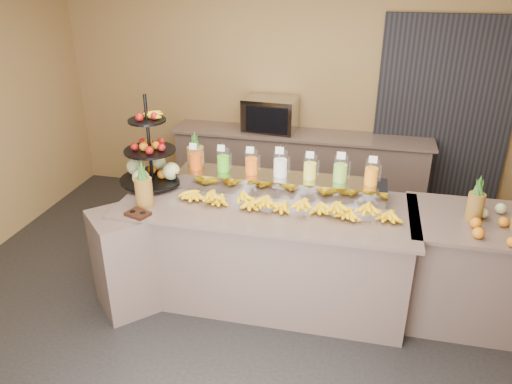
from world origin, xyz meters
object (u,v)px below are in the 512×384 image
(banana_heap, at_px, (286,200))
(condiment_caddy, at_px, (138,214))
(fruit_stand, at_px, (155,162))
(right_fruit_pile, at_px, (496,221))
(pitcher_tray, at_px, (280,184))
(oven_warmer, at_px, (270,115))

(banana_heap, bearing_deg, condiment_caddy, -160.95)
(fruit_stand, height_order, right_fruit_pile, fruit_stand)
(right_fruit_pile, bearing_deg, banana_heap, 179.85)
(pitcher_tray, relative_size, oven_warmer, 3.01)
(banana_heap, xyz_separation_m, condiment_caddy, (-1.15, -0.40, -0.06))
(pitcher_tray, distance_m, oven_warmer, 1.73)
(banana_heap, height_order, oven_warmer, oven_warmer)
(banana_heap, bearing_deg, right_fruit_pile, -0.15)
(pitcher_tray, xyz_separation_m, banana_heap, (0.11, -0.31, -0.00))
(right_fruit_pile, height_order, oven_warmer, oven_warmer)
(pitcher_tray, relative_size, fruit_stand, 2.21)
(condiment_caddy, xyz_separation_m, oven_warmer, (0.62, 2.38, 0.19))
(pitcher_tray, xyz_separation_m, right_fruit_pile, (1.73, -0.32, -0.00))
(pitcher_tray, height_order, banana_heap, banana_heap)
(fruit_stand, xyz_separation_m, right_fruit_pile, (2.88, -0.23, -0.14))
(banana_heap, distance_m, condiment_caddy, 1.22)
(oven_warmer, bearing_deg, fruit_stand, -108.63)
(pitcher_tray, xyz_separation_m, condiment_caddy, (-1.04, -0.71, -0.06))
(banana_heap, xyz_separation_m, fruit_stand, (-1.25, 0.23, 0.14))
(banana_heap, bearing_deg, fruit_stand, 169.78)
(banana_heap, height_order, right_fruit_pile, right_fruit_pile)
(pitcher_tray, distance_m, right_fruit_pile, 1.76)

